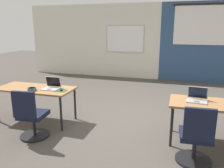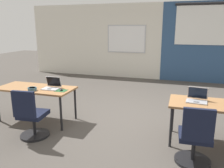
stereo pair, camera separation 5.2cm
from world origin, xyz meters
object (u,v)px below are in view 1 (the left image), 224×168
laptop_near_left_inner (51,86)px  snack_bowl (32,89)px  desk_near_left (35,91)px  chair_near_right_inner (196,140)px  chair_near_left_inner (31,118)px  mouse_near_left_inner (61,90)px  laptop_near_right_inner (197,98)px  desk_near_right (220,107)px

laptop_near_left_inner → snack_bowl: bearing=-142.2°
desk_near_left → chair_near_right_inner: size_ratio=1.74×
desk_near_left → chair_near_left_inner: (0.39, -0.72, -0.28)m
mouse_near_left_inner → chair_near_left_inner: (-0.24, -0.66, -0.36)m
chair_near_left_inner → chair_near_right_inner: 2.72m
chair_near_left_inner → chair_near_right_inner: bearing=174.8°
mouse_near_left_inner → chair_near_right_inner: 2.60m
desk_near_left → chair_near_left_inner: 0.87m
laptop_near_left_inner → mouse_near_left_inner: (0.26, -0.08, -0.03)m
chair_near_left_inner → mouse_near_left_inner: bearing=-114.8°
chair_near_right_inner → snack_bowl: bearing=-12.4°
mouse_near_left_inner → chair_near_right_inner: (2.48, -0.67, -0.36)m
snack_bowl → mouse_near_left_inner: bearing=16.2°
chair_near_left_inner → laptop_near_right_inner: size_ratio=2.58×
snack_bowl → desk_near_left: bearing=110.2°
chair_near_left_inner → snack_bowl: bearing=-63.3°
mouse_near_left_inner → snack_bowl: 0.57m
laptop_near_left_inner → desk_near_left: bearing=-178.2°
laptop_near_right_inner → chair_near_right_inner: 0.86m
laptop_near_left_inner → chair_near_right_inner: (2.74, -0.75, -0.39)m
mouse_near_left_inner → laptop_near_right_inner: size_ratio=0.31×
laptop_near_left_inner → snack_bowl: 0.38m
chair_near_left_inner → desk_near_right: bearing=-172.1°
desk_near_left → mouse_near_left_inner: bearing=-5.1°
chair_near_left_inner → snack_bowl: chair_near_left_inner is taller
chair_near_right_inner → chair_near_left_inner: bearing=-3.0°
chair_near_left_inner → snack_bowl: (-0.31, 0.50, 0.38)m
mouse_near_left_inner → chair_near_right_inner: bearing=-15.1°
laptop_near_left_inner → chair_near_right_inner: laptop_near_left_inner is taller
desk_near_right → snack_bowl: bearing=-176.4°
desk_near_right → laptop_near_left_inner: 3.14m
desk_near_left → desk_near_right: size_ratio=1.00×
chair_near_right_inner → snack_bowl: 3.10m
chair_near_right_inner → snack_bowl: (-3.03, 0.51, 0.38)m
desk_near_left → laptop_near_right_inner: laptop_near_right_inner is taller
desk_near_right → mouse_near_left_inner: bearing=-178.9°
desk_near_right → snack_bowl: size_ratio=9.01×
desk_near_left → laptop_near_left_inner: (0.37, 0.03, 0.11)m
desk_near_left → chair_near_right_inner: bearing=-13.1°
chair_near_left_inner → chair_near_right_inner: same height
laptop_near_right_inner → snack_bowl: laptop_near_right_inner is taller
desk_near_left → chair_near_right_inner: (3.11, -0.72, -0.28)m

